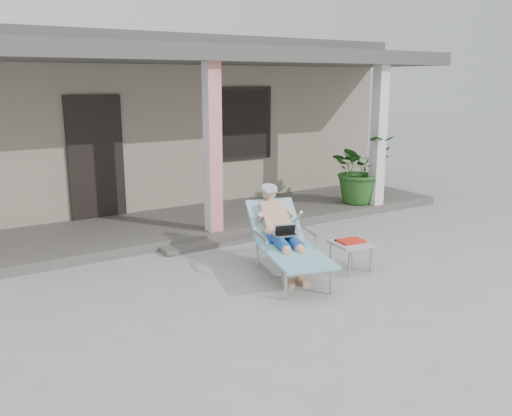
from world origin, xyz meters
TOP-DOWN VIEW (x-y plane):
  - ground at (0.00, 0.00)m, footprint 60.00×60.00m
  - house at (0.00, 6.50)m, footprint 10.40×5.40m
  - porch_deck at (0.00, 3.00)m, footprint 10.00×2.00m
  - porch_overhang at (0.00, 2.95)m, footprint 10.00×2.30m
  - porch_step at (0.00, 1.85)m, footprint 2.00×0.30m
  - lounger at (0.06, 0.28)m, footprint 1.09×1.85m
  - side_table at (0.87, -0.10)m, footprint 0.53×0.53m
  - potted_palm at (3.35, 2.45)m, footprint 1.25×1.10m

SIDE VIEW (x-z plane):
  - ground at x=0.00m, z-range 0.00..0.00m
  - porch_step at x=0.00m, z-range 0.00..0.07m
  - porch_deck at x=0.00m, z-range 0.00..0.15m
  - side_table at x=0.87m, z-range 0.15..0.57m
  - lounger at x=0.06m, z-range 0.13..1.29m
  - potted_palm at x=3.35m, z-range 0.15..1.48m
  - house at x=0.00m, z-range 0.02..3.32m
  - porch_overhang at x=0.00m, z-range 1.36..4.21m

